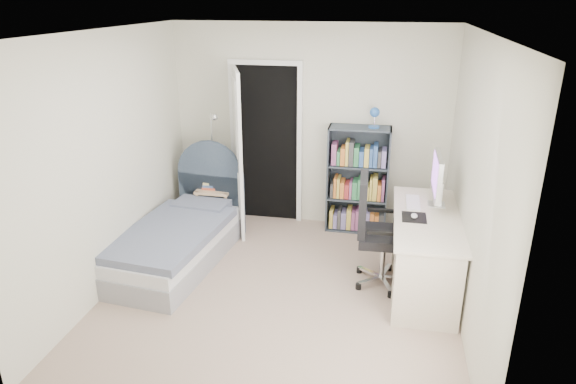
% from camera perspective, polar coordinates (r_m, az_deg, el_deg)
% --- Properties ---
extents(room_shell, '(3.50, 3.70, 2.60)m').
position_cam_1_polar(room_shell, '(4.70, -0.94, 2.01)').
color(room_shell, gray).
rests_on(room_shell, ground).
extents(door, '(0.92, 0.79, 2.06)m').
position_cam_1_polar(door, '(6.35, -4.44, 4.99)').
color(door, black).
rests_on(door, ground).
extents(bed, '(1.07, 1.96, 1.16)m').
position_cam_1_polar(bed, '(5.83, -11.96, -5.07)').
color(bed, gray).
rests_on(bed, ground).
extents(nightstand, '(0.43, 0.43, 0.62)m').
position_cam_1_polar(nightstand, '(6.53, -8.08, -0.50)').
color(nightstand, '#DAB186').
rests_on(nightstand, ground).
extents(floor_lamp, '(0.21, 0.21, 1.46)m').
position_cam_1_polar(floor_lamp, '(6.52, -8.07, 1.24)').
color(floor_lamp, silver).
rests_on(floor_lamp, ground).
extents(bookcase, '(0.74, 0.32, 1.57)m').
position_cam_1_polar(bookcase, '(6.38, 7.81, 0.86)').
color(bookcase, '#38424D').
rests_on(bookcase, ground).
extents(desk, '(0.63, 1.59, 1.30)m').
position_cam_1_polar(desk, '(5.33, 14.88, -6.02)').
color(desk, beige).
rests_on(desk, ground).
extents(office_chair, '(0.59, 0.60, 1.15)m').
position_cam_1_polar(office_chair, '(5.19, 9.70, -3.80)').
color(office_chair, silver).
rests_on(office_chair, ground).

